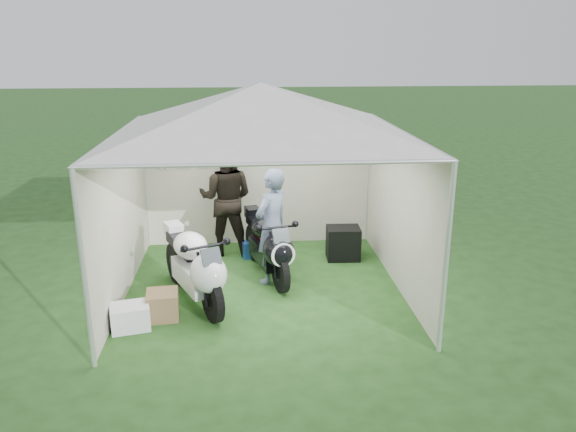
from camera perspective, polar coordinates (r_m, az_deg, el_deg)
The scene contains 10 objects.
ground at distance 8.50m, azimuth -2.49°, elevation -7.21°, with size 80.00×80.00×0.00m, color #204718.
canopy_tent at distance 7.83m, azimuth -2.75°, elevation 10.33°, with size 5.66×5.66×3.00m.
motorcycle_white at distance 7.87m, azimuth -9.39°, elevation -4.96°, with size 1.09×1.95×1.02m.
motorcycle_black at distance 8.65m, azimuth -1.98°, elevation -2.84°, with size 0.78×1.95×0.98m.
paddock_stand at distance 9.60m, azimuth -3.57°, elevation -3.37°, with size 0.37×0.23×0.28m, color blue.
person_dark_jacket at distance 9.59m, azimuth -6.31°, elevation 1.82°, with size 0.96×0.74×1.97m, color black.
person_blue_jacket at distance 8.38m, azimuth -1.65°, elevation -1.06°, with size 0.64×0.42×1.77m, color slate.
equipment_box at distance 9.52m, azimuth 5.62°, elevation -2.75°, with size 0.55×0.44×0.55m, color black.
crate_0 at distance 7.55m, azimuth -15.74°, elevation -9.83°, with size 0.48×0.37×0.32m, color silver.
crate_1 at distance 7.71m, azimuth -12.61°, elevation -8.81°, with size 0.41×0.41×0.37m, color brown.
Camera 1 is at (-0.27, -7.74, 3.51)m, focal length 35.00 mm.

